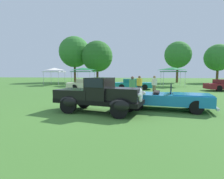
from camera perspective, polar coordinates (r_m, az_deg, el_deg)
name	(u,v)px	position (r m, az deg, el deg)	size (l,w,h in m)	color
ground_plane	(94,112)	(8.86, -5.93, -7.21)	(120.00, 120.00, 0.00)	#42752D
feature_pickup_truck	(99,95)	(8.58, -4.33, -1.74)	(4.53, 2.56, 1.70)	black
neighbor_convertible	(168,99)	(9.75, 17.51, -2.81)	(4.80, 2.39, 1.40)	#1E7AB7
show_car_cream	(87,84)	(20.64, -8.22, 1.66)	(4.81, 2.75, 1.22)	beige
show_car_teal	(133,84)	(20.90, 6.68, 1.72)	(4.44, 1.95, 1.22)	teal
spectator_near_truck	(132,87)	(12.60, 6.59, 0.74)	(0.46, 0.43, 1.69)	#7F7056
spectator_between_cars	(139,85)	(14.82, 8.83, 1.41)	(0.47, 0.43, 1.69)	#383838
spectator_by_row	(154,85)	(15.61, 13.50, 1.52)	(0.44, 0.46, 1.69)	#7F7056
canopy_tent_left_field	(54,70)	(29.11, -18.15, 6.11)	(2.65, 2.65, 2.71)	#B7B7BC
canopy_tent_center_field	(83,70)	(26.97, -9.23, 6.39)	(3.04, 3.04, 2.71)	#B7B7BC
canopy_tent_right_field	(173,69)	(26.53, 18.96, 6.18)	(3.13, 3.13, 2.71)	#B7B7BC
treeline_far_left	(75,52)	(38.35, -12.01, 11.76)	(6.38, 6.38, 9.45)	#47331E
treeline_mid_left	(97,56)	(35.51, -4.77, 10.59)	(6.06, 6.06, 8.19)	#47331E
treeline_center	(178,55)	(37.50, 20.49, 10.44)	(5.15, 5.15, 8.03)	brown
treeline_mid_right	(218,58)	(39.69, 31.08, 8.81)	(5.06, 5.06, 7.36)	brown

